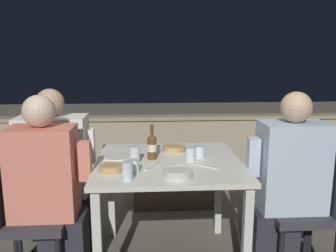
# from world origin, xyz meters

# --- Properties ---
(parapet_wall) EXTENTS (9.00, 0.18, 0.74)m
(parapet_wall) POSITION_xyz_m (0.00, 1.71, 0.38)
(parapet_wall) COLOR gray
(parapet_wall) RESTS_ON ground_plane
(dining_table) EXTENTS (0.95, 0.91, 0.75)m
(dining_table) POSITION_xyz_m (0.00, 0.00, 0.65)
(dining_table) COLOR silver
(dining_table) RESTS_ON ground_plane
(planter_hedge) EXTENTS (0.77, 0.47, 0.59)m
(planter_hedge) POSITION_xyz_m (0.12, 1.00, 0.33)
(planter_hedge) COLOR brown
(planter_hedge) RESTS_ON ground_plane
(chair_left_near) EXTENTS (0.41, 0.41, 0.87)m
(chair_left_near) POSITION_xyz_m (-0.92, -0.18, 0.53)
(chair_left_near) COLOR #333338
(chair_left_near) RESTS_ON ground_plane
(person_coral_top) EXTENTS (0.48, 0.26, 1.21)m
(person_coral_top) POSITION_xyz_m (-0.73, -0.18, 0.61)
(person_coral_top) COLOR #282833
(person_coral_top) RESTS_ON ground_plane
(chair_left_far) EXTENTS (0.41, 0.41, 0.87)m
(chair_left_far) POSITION_xyz_m (-0.95, 0.17, 0.53)
(chair_left_far) COLOR #333338
(chair_left_far) RESTS_ON ground_plane
(person_white_polo) EXTENTS (0.52, 0.26, 1.21)m
(person_white_polo) POSITION_xyz_m (-0.76, 0.17, 0.60)
(person_white_polo) COLOR #282833
(person_white_polo) RESTS_ON ground_plane
(chair_right_near) EXTENTS (0.41, 0.41, 0.87)m
(chair_right_near) POSITION_xyz_m (0.92, -0.17, 0.53)
(chair_right_near) COLOR #333338
(chair_right_near) RESTS_ON ground_plane
(person_blue_shirt) EXTENTS (0.49, 0.26, 1.22)m
(person_blue_shirt) POSITION_xyz_m (0.73, -0.17, 0.61)
(person_blue_shirt) COLOR #282833
(person_blue_shirt) RESTS_ON ground_plane
(chair_right_far) EXTENTS (0.41, 0.41, 0.87)m
(chair_right_far) POSITION_xyz_m (0.89, 0.17, 0.53)
(chair_right_far) COLOR #333338
(chair_right_far) RESTS_ON ground_plane
(beer_bottle) EXTENTS (0.06, 0.06, 0.23)m
(beer_bottle) POSITION_xyz_m (-0.11, 0.04, 0.84)
(beer_bottle) COLOR brown
(beer_bottle) RESTS_ON dining_table
(plate_0) EXTENTS (0.20, 0.20, 0.01)m
(plate_0) POSITION_xyz_m (-0.35, 0.10, 0.75)
(plate_0) COLOR silver
(plate_0) RESTS_ON dining_table
(bowl_0) EXTENTS (0.17, 0.17, 0.04)m
(bowl_0) POSITION_xyz_m (0.05, 0.23, 0.77)
(bowl_0) COLOR tan
(bowl_0) RESTS_ON dining_table
(bowl_1) EXTENTS (0.15, 0.15, 0.04)m
(bowl_1) POSITION_xyz_m (-0.35, -0.19, 0.77)
(bowl_1) COLOR tan
(bowl_1) RESTS_ON dining_table
(bowl_2) EXTENTS (0.17, 0.17, 0.05)m
(bowl_2) POSITION_xyz_m (0.03, -0.32, 0.77)
(bowl_2) COLOR beige
(bowl_2) RESTS_ON dining_table
(glass_cup_0) EXTENTS (0.08, 0.08, 0.08)m
(glass_cup_0) POSITION_xyz_m (0.21, 0.07, 0.79)
(glass_cup_0) COLOR silver
(glass_cup_0) RESTS_ON dining_table
(glass_cup_1) EXTENTS (0.06, 0.06, 0.08)m
(glass_cup_1) POSITION_xyz_m (-0.22, -0.22, 0.79)
(glass_cup_1) COLOR silver
(glass_cup_1) RESTS_ON dining_table
(glass_cup_2) EXTENTS (0.07, 0.07, 0.11)m
(glass_cup_2) POSITION_xyz_m (-0.22, -0.02, 0.80)
(glass_cup_2) COLOR silver
(glass_cup_2) RESTS_ON dining_table
(glass_cup_3) EXTENTS (0.06, 0.06, 0.11)m
(glass_cup_3) POSITION_xyz_m (-0.25, -0.35, 0.80)
(glass_cup_3) COLOR silver
(glass_cup_3) RESTS_ON dining_table
(glass_cup_4) EXTENTS (0.06, 0.06, 0.09)m
(glass_cup_4) POSITION_xyz_m (0.14, -0.01, 0.79)
(glass_cup_4) COLOR silver
(glass_cup_4) RESTS_ON dining_table
(fork_0) EXTENTS (0.10, 0.16, 0.01)m
(fork_0) POSITION_xyz_m (-0.11, -0.12, 0.75)
(fork_0) COLOR silver
(fork_0) RESTS_ON dining_table
(fork_1) EXTENTS (0.15, 0.12, 0.01)m
(fork_1) POSITION_xyz_m (0.22, -0.14, 0.75)
(fork_1) COLOR silver
(fork_1) RESTS_ON dining_table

